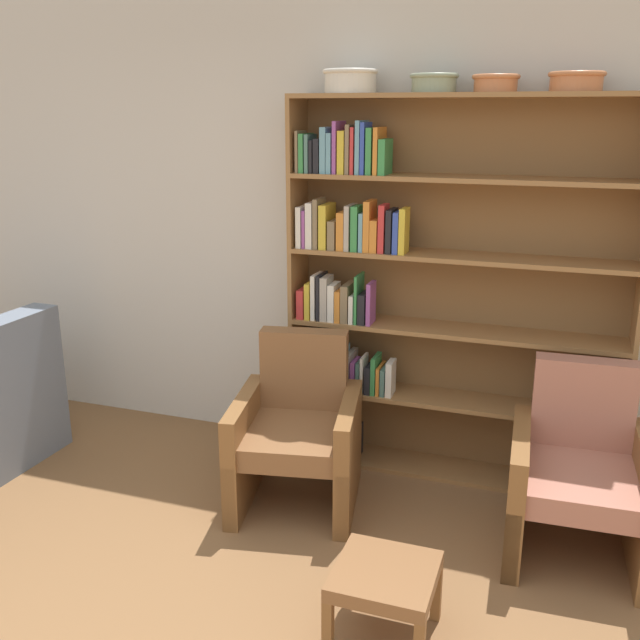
% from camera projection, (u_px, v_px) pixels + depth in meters
% --- Properties ---
extents(wall_back, '(12.00, 0.06, 2.75)m').
position_uv_depth(wall_back, '(391.00, 231.00, 4.13)').
color(wall_back, silver).
rests_on(wall_back, ground).
extents(bookshelf, '(1.87, 0.30, 2.13)m').
position_uv_depth(bookshelf, '(420.00, 293.00, 3.99)').
color(bookshelf, olive).
rests_on(bookshelf, ground).
extents(bowl_stoneware, '(0.30, 0.30, 0.12)m').
position_uv_depth(bowl_stoneware, '(350.00, 80.00, 3.78)').
color(bowl_stoneware, silver).
rests_on(bowl_stoneware, bookshelf).
extents(bowl_copper, '(0.25, 0.25, 0.09)m').
position_uv_depth(bowl_copper, '(434.00, 82.00, 3.65)').
color(bowl_copper, gray).
rests_on(bowl_copper, bookshelf).
extents(bowl_brass, '(0.24, 0.24, 0.09)m').
position_uv_depth(bowl_brass, '(496.00, 82.00, 3.55)').
color(bowl_brass, '#C67547').
rests_on(bowl_brass, bookshelf).
extents(bowl_slate, '(0.27, 0.27, 0.09)m').
position_uv_depth(bowl_slate, '(576.00, 80.00, 3.43)').
color(bowl_slate, '#C67547').
rests_on(bowl_slate, bookshelf).
extents(armchair_leather, '(0.76, 0.79, 0.89)m').
position_uv_depth(armchair_leather, '(298.00, 432.00, 3.82)').
color(armchair_leather, brown).
rests_on(armchair_leather, ground).
extents(armchair_cushioned, '(0.67, 0.71, 0.89)m').
position_uv_depth(armchair_cushioned, '(580.00, 475.00, 3.37)').
color(armchair_cushioned, brown).
rests_on(armchair_cushioned, ground).
extents(footstool, '(0.40, 0.40, 0.32)m').
position_uv_depth(footstool, '(385.00, 581.00, 2.81)').
color(footstool, brown).
rests_on(footstool, ground).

